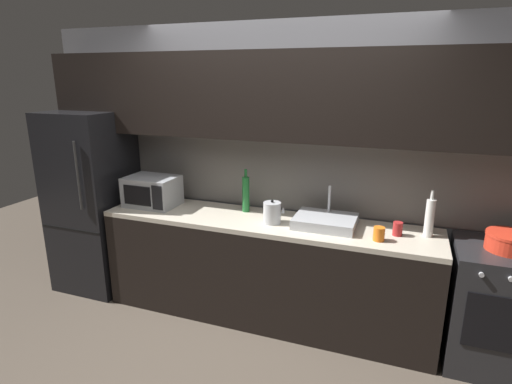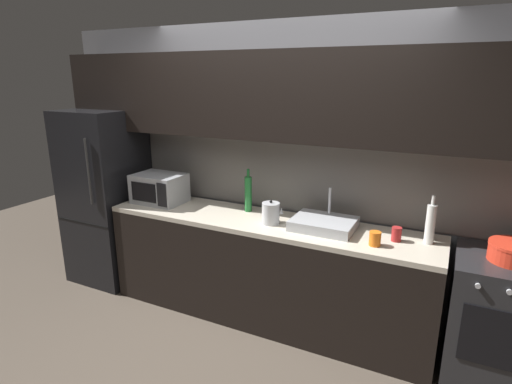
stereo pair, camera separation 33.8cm
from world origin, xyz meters
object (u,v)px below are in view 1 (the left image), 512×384
microwave (152,191)px  wine_bottle_white (430,217)px  mug_orange (379,234)px  cooking_pot (509,242)px  mug_red (398,229)px  kettle (272,213)px  wine_bottle_green (246,194)px  refrigerator (93,201)px  oven_range (493,307)px

microwave → wine_bottle_white: 2.36m
microwave → mug_orange: microwave is taller
cooking_pot → mug_orange: bearing=-171.1°
wine_bottle_white → mug_red: size_ratio=3.40×
kettle → wine_bottle_white: wine_bottle_white is taller
kettle → cooking_pot: 1.69m
wine_bottle_green → mug_red: (1.28, -0.13, -0.11)m
wine_bottle_green → mug_orange: wine_bottle_green is taller
refrigerator → cooking_pot: size_ratio=5.71×
wine_bottle_white → mug_red: (-0.21, -0.06, -0.10)m
microwave → mug_orange: (2.03, -0.15, -0.08)m
cooking_pot → microwave: bearing=179.6°
oven_range → kettle: bearing=-178.4°
microwave → wine_bottle_green: bearing=8.7°
oven_range → kettle: 1.75m
microwave → mug_red: microwave is taller
wine_bottle_green → wine_bottle_white: (1.49, -0.07, -0.01)m
refrigerator → wine_bottle_green: 1.57m
wine_bottle_green → kettle: bearing=-32.6°
refrigerator → mug_red: bearing=0.4°
microwave → wine_bottle_green: size_ratio=1.21×
mug_orange → microwave: bearing=175.8°
cooking_pot → oven_range: bearing=-177.1°
microwave → wine_bottle_white: wine_bottle_white is taller
mug_red → cooking_pot: 0.73m
microwave → mug_red: bearing=0.1°
wine_bottle_white → refrigerator: bearing=-178.5°
wine_bottle_white → mug_red: wine_bottle_white is taller
kettle → wine_bottle_green: bearing=147.4°
cooking_pot → wine_bottle_green: bearing=175.7°
oven_range → wine_bottle_green: size_ratio=2.36×
mug_orange → kettle: bearing=174.2°
refrigerator → mug_red: refrigerator is taller
wine_bottle_white → cooking_pot: wine_bottle_white is taller
microwave → wine_bottle_green: (0.87, 0.13, 0.03)m
refrigerator → wine_bottle_green: bearing=5.6°
refrigerator → microwave: 0.70m
refrigerator → mug_orange: refrigerator is taller
refrigerator → cooking_pot: (3.56, 0.00, 0.09)m
oven_range → mug_red: 0.86m
wine_bottle_white → cooking_pot: (0.51, -0.08, -0.09)m
oven_range → cooking_pot: size_ratio=2.95×
wine_bottle_white → mug_orange: wine_bottle_white is taller
oven_range → mug_red: size_ratio=8.58×
microwave → cooking_pot: size_ratio=1.51×
refrigerator → mug_red: size_ratio=16.59×
oven_range → mug_orange: size_ratio=8.72×
kettle → wine_bottle_green: size_ratio=0.52×
mug_red → mug_orange: bearing=-128.6°
microwave → wine_bottle_green: wine_bottle_green is taller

